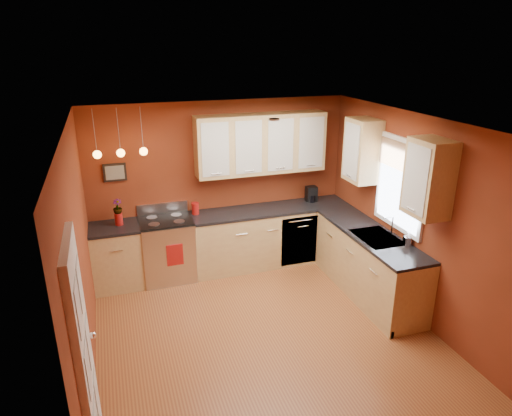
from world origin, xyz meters
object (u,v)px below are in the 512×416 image
object	(u,v)px
sink	(377,239)
coffee_maker	(311,195)
red_canister	(195,208)
gas_range	(168,249)
soap_pump	(407,239)

from	to	relation	value
sink	coffee_maker	size ratio (longest dim) A/B	2.82
red_canister	gas_range	bearing A→B (deg)	-166.12
coffee_maker	soap_pump	bearing A→B (deg)	-74.51
gas_range	sink	size ratio (longest dim) A/B	1.59
coffee_maker	gas_range	bearing A→B (deg)	-175.13
gas_range	coffee_maker	distance (m)	2.46
red_canister	soap_pump	bearing A→B (deg)	-39.54
gas_range	sink	distance (m)	3.05
coffee_maker	red_canister	bearing A→B (deg)	-177.99
coffee_maker	soap_pump	distance (m)	2.00
gas_range	soap_pump	distance (m)	3.43
red_canister	coffee_maker	bearing A→B (deg)	-0.37
red_canister	coffee_maker	xyz separation A→B (m)	(1.92, -0.01, 0.02)
sink	soap_pump	bearing A→B (deg)	-57.35
gas_range	red_canister	distance (m)	0.73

